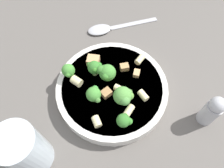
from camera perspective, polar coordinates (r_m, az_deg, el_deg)
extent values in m
plane|color=#5B5651|center=(0.48, 0.00, -2.39)|extent=(2.00, 2.00, 0.00)
cylinder|color=silver|center=(0.46, 0.00, -1.53)|extent=(0.23, 0.23, 0.03)
cylinder|color=beige|center=(0.45, 0.00, -0.80)|extent=(0.21, 0.21, 0.01)
torus|color=silver|center=(0.45, 0.00, -0.74)|extent=(0.23, 0.23, 0.00)
cylinder|color=#84AD60|center=(0.43, 2.66, -4.17)|extent=(0.01, 0.01, 0.01)
sphere|color=#569942|center=(0.41, 2.77, -3.08)|extent=(0.04, 0.04, 0.04)
sphere|color=#588F39|center=(0.41, 4.72, -3.11)|extent=(0.01, 0.01, 0.01)
sphere|color=#529043|center=(0.40, 3.35, -4.30)|extent=(0.02, 0.02, 0.02)
sphere|color=#52833A|center=(0.41, 4.39, -2.27)|extent=(0.01, 0.01, 0.01)
cylinder|color=#93B766|center=(0.45, -1.16, 1.82)|extent=(0.01, 0.01, 0.01)
sphere|color=#478E38|center=(0.44, -1.20, 2.97)|extent=(0.03, 0.03, 0.03)
sphere|color=#408731|center=(0.43, -1.64, 2.14)|extent=(0.02, 0.02, 0.02)
sphere|color=#467937|center=(0.44, -2.24, 4.24)|extent=(0.01, 0.01, 0.01)
sphere|color=#3E7E31|center=(0.44, -2.94, 3.69)|extent=(0.02, 0.02, 0.02)
cylinder|color=#84AD60|center=(0.41, 2.89, -10.11)|extent=(0.01, 0.01, 0.01)
sphere|color=#387A2D|center=(0.40, 2.98, -9.49)|extent=(0.03, 0.03, 0.03)
sphere|color=#32752A|center=(0.40, 3.46, -8.33)|extent=(0.01, 0.01, 0.01)
sphere|color=#337A29|center=(0.40, 4.50, -9.69)|extent=(0.01, 0.01, 0.01)
sphere|color=#35682E|center=(0.40, 3.30, -8.48)|extent=(0.01, 0.01, 0.01)
cylinder|color=#93B766|center=(0.46, -4.50, 3.19)|extent=(0.01, 0.01, 0.02)
sphere|color=#387A2D|center=(0.45, -4.65, 4.34)|extent=(0.03, 0.03, 0.03)
sphere|color=#377927|center=(0.44, -4.39, 3.92)|extent=(0.01, 0.01, 0.01)
sphere|color=#35802C|center=(0.44, -3.44, 4.91)|extent=(0.01, 0.01, 0.01)
sphere|color=#366927|center=(0.45, -5.94, 5.09)|extent=(0.01, 0.01, 0.01)
cylinder|color=#84AD60|center=(0.47, -11.04, 2.51)|extent=(0.01, 0.01, 0.01)
sphere|color=#478E38|center=(0.45, -11.36, 3.53)|extent=(0.03, 0.03, 0.03)
sphere|color=#489436|center=(0.45, -11.43, 2.45)|extent=(0.01, 0.01, 0.01)
sphere|color=#458D32|center=(0.45, -12.39, 3.41)|extent=(0.01, 0.01, 0.01)
cylinder|color=#93B766|center=(0.43, -4.68, -3.71)|extent=(0.01, 0.01, 0.02)
sphere|color=#478E38|center=(0.42, -4.85, -2.68)|extent=(0.03, 0.03, 0.03)
sphere|color=#3D9039|center=(0.42, -4.46, -1.25)|extent=(0.01, 0.01, 0.01)
sphere|color=#447B35|center=(0.41, -4.33, -3.90)|extent=(0.01, 0.01, 0.01)
cylinder|color=beige|center=(0.48, 7.31, 6.41)|extent=(0.02, 0.02, 0.01)
cylinder|color=beige|center=(0.44, 1.99, -1.39)|extent=(0.02, 0.01, 0.01)
cylinder|color=beige|center=(0.42, 4.43, -6.96)|extent=(0.01, 0.02, 0.01)
cylinder|color=beige|center=(0.41, -4.02, -9.76)|extent=(0.02, 0.02, 0.01)
cylinder|color=beige|center=(0.44, 8.14, -2.96)|extent=(0.03, 0.02, 0.01)
cylinder|color=beige|center=(0.45, -9.22, 0.74)|extent=(0.02, 0.02, 0.02)
cube|color=#A87A4C|center=(0.44, -1.55, -2.34)|extent=(0.02, 0.02, 0.01)
cube|color=tan|center=(0.47, 3.54, 4.28)|extent=(0.02, 0.02, 0.01)
cube|color=tan|center=(0.48, -4.92, 6.08)|extent=(0.03, 0.03, 0.02)
cube|color=tan|center=(0.46, 6.44, 2.80)|extent=(0.02, 0.02, 0.01)
cylinder|color=silver|center=(0.40, -21.70, -15.71)|extent=(0.07, 0.07, 0.12)
cylinder|color=silver|center=(0.43, -20.15, -16.85)|extent=(0.06, 0.06, 0.05)
cylinder|color=#B2B2B7|center=(0.47, 24.09, -6.90)|extent=(0.03, 0.03, 0.06)
sphere|color=#B7B7BC|center=(0.43, 25.93, -4.91)|extent=(0.03, 0.03, 0.03)
cube|color=#B2B2B7|center=(0.60, 5.74, 15.50)|extent=(0.10, 0.10, 0.01)
ellipsoid|color=#B2B2B7|center=(0.58, -3.29, 13.98)|extent=(0.07, 0.07, 0.01)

